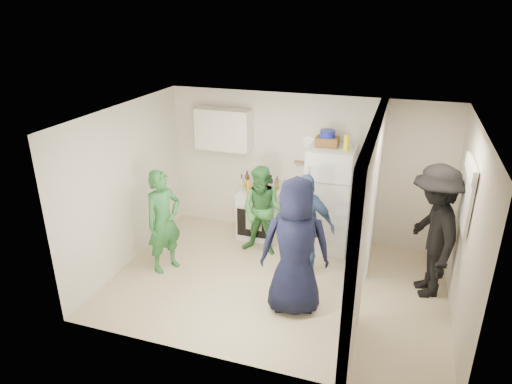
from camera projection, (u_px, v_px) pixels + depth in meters
floor at (276, 283)px, 6.75m from camera, size 4.80×4.80×0.00m
wall_back at (305, 167)px, 7.77m from camera, size 4.80×0.00×4.80m
wall_front at (234, 270)px, 4.78m from camera, size 4.80×0.00×4.80m
wall_left at (127, 186)px, 6.97m from camera, size 0.00×3.40×3.40m
wall_right at (466, 232)px, 5.58m from camera, size 0.00×3.40×3.40m
ceiling at (280, 117)px, 5.80m from camera, size 4.80×4.80×0.00m
partition_pier_back at (374, 188)px, 6.89m from camera, size 0.12×1.20×2.50m
partition_pier_front at (357, 260)px, 4.96m from camera, size 0.12×1.20×2.50m
partition_header at (375, 140)px, 5.53m from camera, size 0.12×1.00×0.40m
stove at (260, 213)px, 7.99m from camera, size 0.72×0.60×0.86m
upper_cabinet at (224, 129)px, 7.78m from camera, size 0.95×0.34×0.70m
fridge at (329, 199)px, 7.45m from camera, size 0.72×0.70×1.75m
wicker_basket at (327, 142)px, 7.16m from camera, size 0.35×0.25×0.15m
blue_bowl at (328, 134)px, 7.11m from camera, size 0.24×0.24×0.11m
yellow_cup_stack_top at (347, 143)px, 6.91m from camera, size 0.09×0.09×0.25m
wall_clock at (309, 143)px, 7.56m from camera, size 0.22×0.02×0.22m
spice_shelf at (304, 163)px, 7.69m from camera, size 0.35×0.08×0.03m
nook_window at (469, 195)px, 5.61m from camera, size 0.03×0.70×0.80m
nook_window_frame at (468, 195)px, 5.61m from camera, size 0.04×0.76×0.86m
nook_valance at (470, 168)px, 5.49m from camera, size 0.04×0.82×0.18m
yellow_cup_stack_stove at (249, 188)px, 7.62m from camera, size 0.09×0.09×0.25m
red_cup at (269, 194)px, 7.57m from camera, size 0.09×0.09×0.12m
person_green_left at (164, 221)px, 6.85m from camera, size 0.61×0.70×1.62m
person_green_center at (263, 211)px, 7.32m from camera, size 0.75×0.60×1.49m
person_denim at (304, 224)px, 6.78m from camera, size 0.97×0.50×1.59m
person_navy at (295, 247)px, 5.85m from camera, size 1.04×0.82×1.88m
person_nook at (433, 232)px, 6.21m from camera, size 0.99×1.37×1.91m
bottle_a at (247, 179)px, 7.96m from camera, size 0.08×0.08×0.29m
bottle_b at (248, 183)px, 7.77m from camera, size 0.07×0.07×0.29m
bottle_c at (258, 179)px, 7.92m from camera, size 0.07×0.07×0.31m
bottle_d at (261, 185)px, 7.73m from camera, size 0.06×0.06×0.27m
bottle_e at (267, 180)px, 7.90m from camera, size 0.07×0.07×0.29m
bottle_f at (271, 184)px, 7.72m from camera, size 0.07×0.07×0.31m
bottle_g at (277, 183)px, 7.83m from camera, size 0.07×0.07×0.25m
bottle_h at (242, 183)px, 7.74m from camera, size 0.06×0.06×0.33m
bottle_i at (264, 183)px, 7.85m from camera, size 0.07×0.07×0.24m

